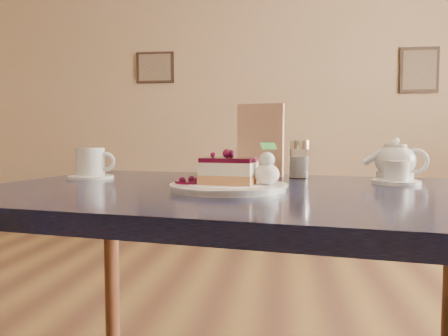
# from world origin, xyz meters

# --- Properties ---
(main_table) EXTENTS (1.18, 0.88, 0.68)m
(main_table) POSITION_xyz_m (0.07, 0.27, 0.61)
(main_table) COLOR #161A41
(main_table) RESTS_ON ground
(dessert_plate) EXTENTS (0.23, 0.23, 0.01)m
(dessert_plate) POSITION_xyz_m (0.06, 0.23, 0.68)
(dessert_plate) COLOR white
(dessert_plate) RESTS_ON main_table
(cheesecake_slice) EXTENTS (0.12, 0.09, 0.05)m
(cheesecake_slice) POSITION_xyz_m (0.06, 0.23, 0.72)
(cheesecake_slice) COLOR tan
(cheesecake_slice) RESTS_ON dessert_plate
(whipped_cream) EXTENTS (0.05, 0.05, 0.04)m
(whipped_cream) POSITION_xyz_m (0.14, 0.23, 0.71)
(whipped_cream) COLOR white
(whipped_cream) RESTS_ON dessert_plate
(berry_sauce) EXTENTS (0.07, 0.07, 0.01)m
(berry_sauce) POSITION_xyz_m (-0.01, 0.24, 0.69)
(berry_sauce) COLOR black
(berry_sauce) RESTS_ON dessert_plate
(coffee_set) EXTENTS (0.13, 0.12, 0.08)m
(coffee_set) POSITION_xyz_m (-0.32, 0.43, 0.71)
(coffee_set) COLOR white
(coffee_set) RESTS_ON main_table
(tea_set) EXTENTS (0.15, 0.21, 0.10)m
(tea_set) POSITION_xyz_m (0.45, 0.48, 0.72)
(tea_set) COLOR white
(tea_set) RESTS_ON main_table
(menu_card) EXTENTS (0.13, 0.05, 0.20)m
(menu_card) POSITION_xyz_m (0.11, 0.56, 0.78)
(menu_card) COLOR beige
(menu_card) RESTS_ON main_table
(sugar_shaker) EXTENTS (0.05, 0.05, 0.10)m
(sugar_shaker) POSITION_xyz_m (0.21, 0.51, 0.73)
(sugar_shaker) COLOR white
(sugar_shaker) RESTS_ON main_table
(napkin_stack) EXTENTS (0.12, 0.12, 0.05)m
(napkin_stack) POSITION_xyz_m (0.03, 0.55, 0.70)
(napkin_stack) COLOR white
(napkin_stack) RESTS_ON main_table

